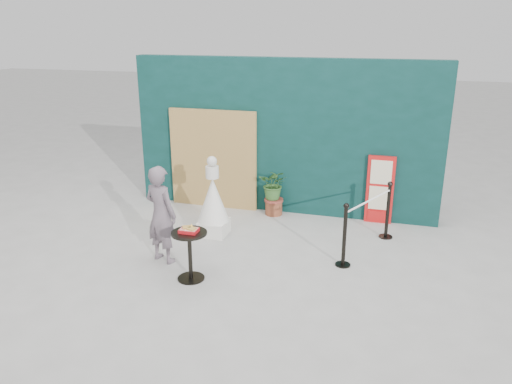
# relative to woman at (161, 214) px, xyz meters

# --- Properties ---
(ground) EXTENTS (60.00, 60.00, 0.00)m
(ground) POSITION_rel_woman_xyz_m (1.30, -0.37, -0.78)
(ground) COLOR #ADAAA5
(ground) RESTS_ON ground
(back_wall) EXTENTS (6.00, 0.30, 3.00)m
(back_wall) POSITION_rel_woman_xyz_m (1.30, 2.78, 0.72)
(back_wall) COLOR #092B28
(back_wall) RESTS_ON ground
(bamboo_fence) EXTENTS (1.80, 0.08, 2.00)m
(bamboo_fence) POSITION_rel_woman_xyz_m (-0.10, 2.57, 0.22)
(bamboo_fence) COLOR tan
(bamboo_fence) RESTS_ON ground
(woman) EXTENTS (0.66, 0.53, 1.56)m
(woman) POSITION_rel_woman_xyz_m (0.00, 0.00, 0.00)
(woman) COLOR #685962
(woman) RESTS_ON ground
(menu_board) EXTENTS (0.50, 0.07, 1.30)m
(menu_board) POSITION_rel_woman_xyz_m (3.20, 2.59, -0.13)
(menu_board) COLOR red
(menu_board) RESTS_ON ground
(statue) EXTENTS (0.56, 0.56, 1.44)m
(statue) POSITION_rel_woman_xyz_m (0.40, 1.20, -0.19)
(statue) COLOR silver
(statue) RESTS_ON ground
(cafe_table) EXTENTS (0.52, 0.52, 0.75)m
(cafe_table) POSITION_rel_woman_xyz_m (0.66, -0.45, -0.28)
(cafe_table) COLOR black
(cafe_table) RESTS_ON ground
(food_basket) EXTENTS (0.26, 0.19, 0.11)m
(food_basket) POSITION_rel_woman_xyz_m (0.67, -0.45, 0.00)
(food_basket) COLOR red
(food_basket) RESTS_ON cafe_table
(planter) EXTENTS (0.55, 0.48, 0.93)m
(planter) POSITION_rel_woman_xyz_m (1.19, 2.45, -0.24)
(planter) COLOR brown
(planter) RESTS_ON ground
(stanchion_barrier) EXTENTS (0.84, 1.54, 1.03)m
(stanchion_barrier) POSITION_rel_woman_xyz_m (3.07, 1.26, -0.29)
(stanchion_barrier) COLOR black
(stanchion_barrier) RESTS_ON ground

